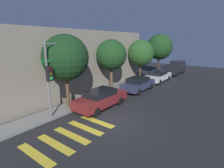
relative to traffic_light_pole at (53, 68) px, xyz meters
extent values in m
plane|color=black|center=(1.59, -3.37, -3.32)|extent=(60.00, 60.00, 0.00)
cube|color=slate|center=(1.59, 0.66, -3.25)|extent=(26.00, 1.65, 0.14)
cube|color=gray|center=(1.59, 4.88, -0.36)|extent=(26.00, 6.00, 5.93)
cube|color=gold|center=(-3.05, -2.57, -3.32)|extent=(0.45, 2.60, 0.00)
cube|color=gold|center=(-2.01, -2.57, -3.32)|extent=(0.45, 2.60, 0.00)
cube|color=gold|center=(-0.97, -2.57, -3.32)|extent=(0.45, 2.60, 0.00)
cube|color=gold|center=(0.07, -2.57, -3.32)|extent=(0.45, 2.60, 0.00)
cube|color=gold|center=(1.11, -2.57, -3.32)|extent=(0.45, 2.60, 0.00)
cylinder|color=slate|center=(-0.41, 0.08, -0.85)|extent=(0.12, 0.12, 4.95)
cube|color=black|center=(-0.41, -0.13, -0.27)|extent=(0.30, 0.30, 0.90)
cylinder|color=#4C0C0C|center=(-0.41, -0.29, 0.00)|extent=(0.18, 0.02, 0.18)
cylinder|color=#593D0A|center=(-0.41, -0.29, -0.27)|extent=(0.18, 0.02, 0.18)
cylinder|color=#26E54C|center=(-0.41, -0.29, -0.54)|extent=(0.18, 0.02, 0.18)
cube|color=#19662D|center=(-0.41, 0.08, 0.47)|extent=(0.70, 0.02, 0.18)
cylinder|color=slate|center=(0.43, 0.08, 1.48)|extent=(1.67, 0.08, 0.08)
sphere|color=#F9E5B2|center=(1.26, 0.08, 1.38)|extent=(0.36, 0.36, 0.36)
cube|color=maroon|center=(3.07, -1.27, -2.66)|extent=(4.56, 1.71, 0.70)
cube|color=black|center=(2.96, -1.27, -2.09)|extent=(2.37, 1.50, 0.43)
cylinder|color=black|center=(4.48, -0.50, -3.01)|extent=(0.63, 0.22, 0.63)
cylinder|color=black|center=(4.48, -2.03, -3.01)|extent=(0.63, 0.22, 0.63)
cylinder|color=black|center=(1.66, -0.50, -3.01)|extent=(0.63, 0.22, 0.63)
cylinder|color=black|center=(1.66, -2.03, -3.01)|extent=(0.63, 0.22, 0.63)
cube|color=#2D3351|center=(8.88, -1.27, -2.69)|extent=(4.28, 1.75, 0.64)
cube|color=black|center=(8.78, -1.27, -2.15)|extent=(2.23, 1.54, 0.44)
cylinder|color=black|center=(10.21, -0.48, -3.01)|extent=(0.63, 0.22, 0.63)
cylinder|color=black|center=(10.21, -2.05, -3.01)|extent=(0.63, 0.22, 0.63)
cylinder|color=black|center=(7.56, -0.48, -3.01)|extent=(0.63, 0.22, 0.63)
cylinder|color=black|center=(7.56, -2.05, -3.01)|extent=(0.63, 0.22, 0.63)
cube|color=silver|center=(14.03, -1.27, -2.71)|extent=(4.61, 1.76, 0.60)
cube|color=black|center=(13.92, -1.27, -2.19)|extent=(2.40, 1.55, 0.43)
cylinder|color=black|center=(15.46, -0.48, -3.01)|extent=(0.63, 0.22, 0.63)
cylinder|color=black|center=(15.46, -2.06, -3.01)|extent=(0.63, 0.22, 0.63)
cylinder|color=black|center=(12.60, -0.48, -3.01)|extent=(0.63, 0.22, 0.63)
cylinder|color=black|center=(12.60, -2.06, -3.01)|extent=(0.63, 0.22, 0.63)
cube|color=black|center=(20.30, -1.27, -2.56)|extent=(5.35, 1.93, 0.89)
cube|color=black|center=(21.77, -1.27, -1.78)|extent=(2.41, 1.78, 0.67)
cube|color=black|center=(18.96, -0.42, -1.98)|extent=(2.67, 0.08, 0.28)
cube|color=black|center=(18.96, -2.12, -1.98)|extent=(2.67, 0.08, 0.28)
cylinder|color=black|center=(21.96, -0.39, -3.01)|extent=(0.63, 0.22, 0.63)
cylinder|color=black|center=(21.96, -2.14, -3.01)|extent=(0.63, 0.22, 0.63)
cylinder|color=black|center=(18.64, -0.39, -3.01)|extent=(0.63, 0.22, 0.63)
cylinder|color=black|center=(18.64, -2.14, -3.01)|extent=(0.63, 0.22, 0.63)
cylinder|color=#4C3823|center=(1.45, 0.58, -2.02)|extent=(0.27, 0.27, 2.60)
sphere|color=#143316|center=(1.45, 0.58, 0.51)|extent=(3.27, 3.27, 3.27)
cylinder|color=brown|center=(6.79, 0.58, -2.02)|extent=(0.30, 0.30, 2.60)
sphere|color=#193D19|center=(6.79, 0.58, 0.36)|extent=(2.89, 2.89, 2.89)
cylinder|color=#42301E|center=(12.72, 0.58, -2.15)|extent=(0.29, 0.29, 2.34)
sphere|color=#234C1E|center=(12.72, 0.58, 0.20)|extent=(3.16, 3.16, 3.16)
cylinder|color=#42301E|center=(18.45, 0.58, -1.96)|extent=(0.24, 0.24, 2.72)
sphere|color=#193D19|center=(18.45, 0.58, 0.77)|extent=(3.68, 3.68, 3.68)
camera|label=1|loc=(-6.47, -9.44, 1.68)|focal=28.00mm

